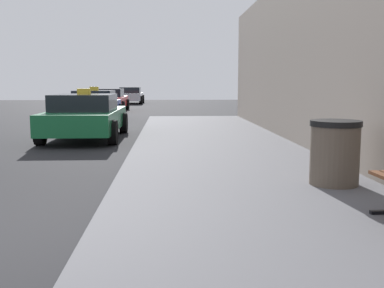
{
  "coord_description": "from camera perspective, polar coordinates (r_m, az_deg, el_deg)",
  "views": [
    {
      "loc": [
        2.82,
        -4.08,
        1.58
      ],
      "look_at": [
        3.13,
        2.03,
        0.77
      ],
      "focal_mm": 43.04,
      "sensor_mm": 36.0,
      "label": 1
    }
  ],
  "objects": [
    {
      "name": "sidewalk",
      "position": [
        4.5,
        12.72,
        -12.14
      ],
      "size": [
        4.0,
        32.0,
        0.15
      ],
      "primitive_type": "cube",
      "color": "#5B5B60",
      "rests_on": "ground_plane"
    },
    {
      "name": "car_silver",
      "position": [
        36.2,
        -7.6,
        6.01
      ],
      "size": [
        1.92,
        4.18,
        1.27
      ],
      "color": "#B7B7BF",
      "rests_on": "ground_plane"
    },
    {
      "name": "car_red",
      "position": [
        26.4,
        -10.33,
        5.41
      ],
      "size": [
        2.05,
        4.5,
        1.27
      ],
      "color": "red",
      "rests_on": "ground_plane"
    },
    {
      "name": "car_green",
      "position": [
        13.44,
        -13.02,
        3.39
      ],
      "size": [
        2.06,
        4.49,
        1.43
      ],
      "color": "#196638",
      "rests_on": "ground_plane"
    },
    {
      "name": "trash_bin",
      "position": [
        6.78,
        17.27,
        -1.0
      ],
      "size": [
        0.71,
        0.71,
        0.91
      ],
      "color": "brown",
      "rests_on": "sidewalk"
    },
    {
      "name": "car_blue",
      "position": [
        20.26,
        -11.91,
        4.75
      ],
      "size": [
        2.0,
        4.25,
        1.43
      ],
      "color": "#233899",
      "rests_on": "ground_plane"
    }
  ]
}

